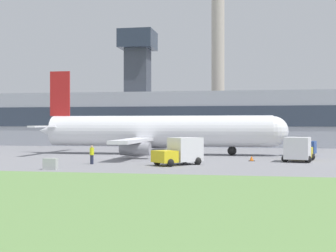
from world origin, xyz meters
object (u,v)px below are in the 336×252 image
at_px(pushback_tug, 301,147).
at_px(fuel_truck, 181,152).
at_px(ground_crew_person, 92,154).
at_px(baggage_truck, 298,150).
at_px(airplane, 156,131).

relative_size(pushback_tug, fuel_truck, 0.77).
distance_m(pushback_tug, ground_crew_person, 25.35).
bearing_deg(baggage_truck, pushback_tug, 82.94).
distance_m(airplane, pushback_tug, 17.43).
relative_size(fuel_truck, ground_crew_person, 2.71).
relative_size(baggage_truck, fuel_truck, 1.07).
bearing_deg(pushback_tug, airplane, -178.48).
bearing_deg(fuel_truck, baggage_truck, 27.76).
bearing_deg(ground_crew_person, pushback_tug, 36.86).
bearing_deg(airplane, fuel_truck, -69.12).
bearing_deg(airplane, ground_crew_person, -101.32).
bearing_deg(airplane, pushback_tug, 1.52).
bearing_deg(baggage_truck, airplane, 153.44).
bearing_deg(ground_crew_person, fuel_truck, 5.83).
xyz_separation_m(airplane, ground_crew_person, (-2.95, -14.74, -1.92)).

